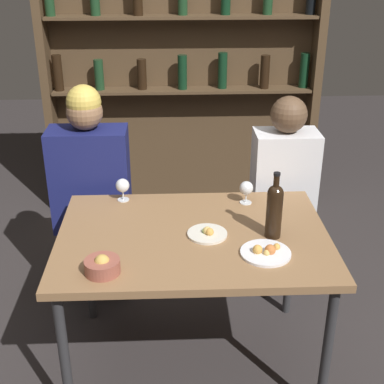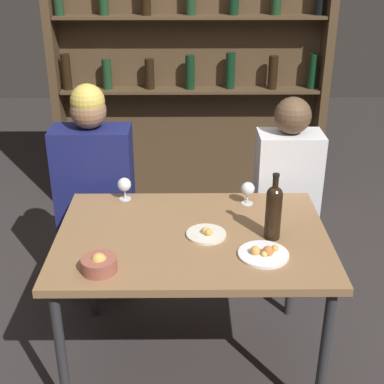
% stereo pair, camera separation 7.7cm
% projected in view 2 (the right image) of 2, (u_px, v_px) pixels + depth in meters
% --- Properties ---
extents(ground_plane, '(10.00, 10.00, 0.00)m').
position_uv_depth(ground_plane, '(192.00, 359.00, 2.74)').
color(ground_plane, '#332D2D').
extents(dining_table, '(1.23, 0.86, 0.74)m').
position_uv_depth(dining_table, '(192.00, 246.00, 2.45)').
color(dining_table, olive).
rests_on(dining_table, ground_plane).
extents(wine_rack_wall, '(2.01, 0.21, 2.25)m').
position_uv_depth(wine_rack_wall, '(190.00, 58.00, 3.87)').
color(wine_rack_wall, '#4C3823').
rests_on(wine_rack_wall, ground_plane).
extents(wine_bottle, '(0.07, 0.07, 0.31)m').
position_uv_depth(wine_bottle, '(274.00, 210.00, 2.34)').
color(wine_bottle, black).
rests_on(wine_bottle, dining_table).
extents(wine_glass_0, '(0.07, 0.07, 0.12)m').
position_uv_depth(wine_glass_0, '(124.00, 185.00, 2.72)').
color(wine_glass_0, silver).
rests_on(wine_glass_0, dining_table).
extents(wine_glass_1, '(0.07, 0.07, 0.12)m').
position_uv_depth(wine_glass_1, '(248.00, 189.00, 2.67)').
color(wine_glass_1, silver).
rests_on(wine_glass_1, dining_table).
extents(food_plate_0, '(0.18, 0.18, 0.04)m').
position_uv_depth(food_plate_0, '(206.00, 234.00, 2.41)').
color(food_plate_0, silver).
rests_on(food_plate_0, dining_table).
extents(food_plate_1, '(0.22, 0.22, 0.05)m').
position_uv_depth(food_plate_1, '(264.00, 253.00, 2.26)').
color(food_plate_1, white).
rests_on(food_plate_1, dining_table).
extents(snack_bowl, '(0.14, 0.14, 0.08)m').
position_uv_depth(snack_bowl, '(99.00, 264.00, 2.14)').
color(snack_bowl, '#995142').
rests_on(snack_bowl, dining_table).
extents(seated_person_left, '(0.43, 0.22, 1.27)m').
position_uv_depth(seated_person_left, '(96.00, 200.00, 3.04)').
color(seated_person_left, '#26262B').
rests_on(seated_person_left, ground_plane).
extents(seated_person_right, '(0.35, 0.22, 1.20)m').
position_uv_depth(seated_person_right, '(285.00, 205.00, 3.07)').
color(seated_person_right, '#26262B').
rests_on(seated_person_right, ground_plane).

